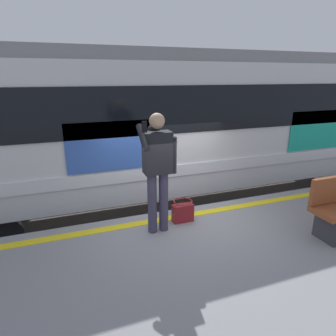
% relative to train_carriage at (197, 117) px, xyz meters
% --- Properties ---
extents(ground_plane, '(26.66, 26.66, 0.00)m').
position_rel_train_carriage_xyz_m(ground_plane, '(1.42, 2.24, -2.41)').
color(ground_plane, '#4C4742').
extents(platform, '(17.77, 3.61, 1.10)m').
position_rel_train_carriage_xyz_m(platform, '(1.42, 4.05, -1.86)').
color(platform, gray).
rests_on(platform, ground).
extents(safety_line, '(17.42, 0.16, 0.01)m').
position_rel_train_carriage_xyz_m(safety_line, '(1.42, 2.54, -1.31)').
color(safety_line, yellow).
rests_on(safety_line, platform).
extents(track_rail_near, '(23.10, 0.08, 0.16)m').
position_rel_train_carriage_xyz_m(track_rail_near, '(1.42, 0.71, -2.33)').
color(track_rail_near, slate).
rests_on(track_rail_near, ground).
extents(track_rail_far, '(23.10, 0.08, 0.16)m').
position_rel_train_carriage_xyz_m(track_rail_far, '(1.42, -0.72, -2.33)').
color(track_rail_far, slate).
rests_on(track_rail_far, ground).
extents(train_carriage, '(13.89, 2.98, 3.73)m').
position_rel_train_carriage_xyz_m(train_carriage, '(0.00, 0.00, 0.00)').
color(train_carriage, silver).
rests_on(train_carriage, ground).
extents(passenger, '(0.57, 0.55, 1.81)m').
position_rel_train_carriage_xyz_m(passenger, '(1.96, 2.84, -0.23)').
color(passenger, '#383347').
rests_on(passenger, platform).
extents(handbag, '(0.34, 0.31, 0.37)m').
position_rel_train_carriage_xyz_m(handbag, '(1.49, 2.70, -1.14)').
color(handbag, maroon).
rests_on(handbag, platform).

